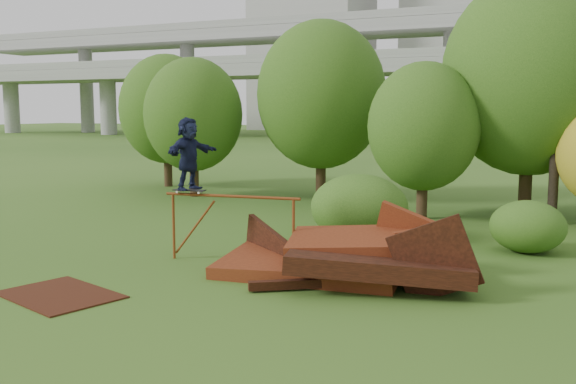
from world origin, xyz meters
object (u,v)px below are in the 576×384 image
at_px(utility_pole, 560,67).
at_px(flat_plate, 60,295).
at_px(scrap_pile, 344,260).
at_px(skater, 189,154).

bearing_deg(utility_pole, flat_plate, -124.27).
xyz_separation_m(flat_plate, utility_pole, (7.84, 11.50, 4.53)).
distance_m(scrap_pile, skater, 4.20).
height_order(flat_plate, utility_pole, utility_pole).
height_order(skater, flat_plate, skater).
bearing_deg(flat_plate, skater, 79.69).
relative_size(flat_plate, utility_pole, 0.24).
bearing_deg(skater, flat_plate, 178.68).
xyz_separation_m(skater, flat_plate, (-0.61, -3.38, -2.37)).
height_order(scrap_pile, skater, skater).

